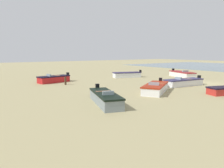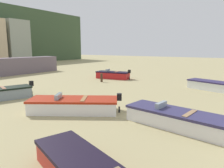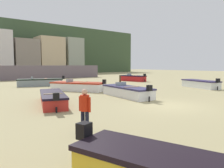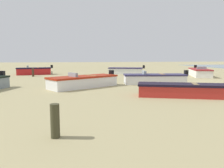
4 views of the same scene
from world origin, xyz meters
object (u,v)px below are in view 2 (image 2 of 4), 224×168
object	(u,v)px
mooring_post_mid_beach	(102,78)
boat_white_0	(74,105)
boat_red_5	(113,75)
boat_white_7	(213,86)
boat_white_3	(177,119)

from	to	relation	value
mooring_post_mid_beach	boat_white_0	bearing A→B (deg)	-152.37
boat_red_5	boat_white_7	world-z (taller)	boat_red_5
boat_white_7	mooring_post_mid_beach	xyz separation A→B (m)	(-1.75, 11.28, 0.06)
boat_red_5	mooring_post_mid_beach	xyz separation A→B (m)	(-2.91, -0.36, 0.03)
boat_white_0	mooring_post_mid_beach	distance (m)	11.24
boat_white_0	boat_white_7	size ratio (longest dim) A/B	1.13
boat_white_3	boat_red_5	world-z (taller)	boat_red_5
boat_white_0	boat_white_3	size ratio (longest dim) A/B	1.00
boat_white_0	boat_red_5	distance (m)	14.03
boat_red_5	boat_white_7	xyz separation A→B (m)	(-1.16, -11.64, -0.03)
boat_red_5	boat_white_3	bearing A→B (deg)	-145.22
boat_white_7	boat_white_3	bearing A→B (deg)	-162.85
boat_white_0	boat_red_5	bearing A→B (deg)	-8.22
boat_white_7	mooring_post_mid_beach	size ratio (longest dim) A/B	4.90
boat_red_5	boat_white_7	bearing A→B (deg)	-104.84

